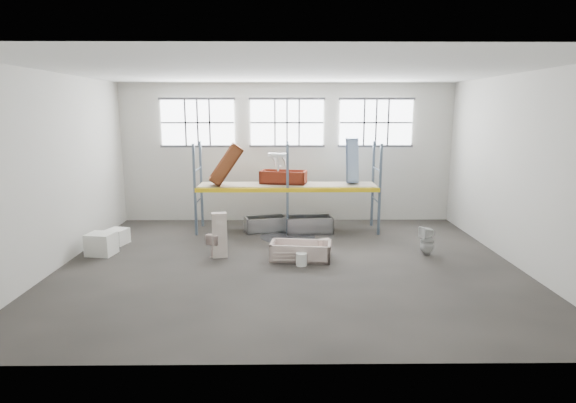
{
  "coord_description": "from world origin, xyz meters",
  "views": [
    {
      "loc": [
        -0.14,
        -11.81,
        4.06
      ],
      "look_at": [
        0.0,
        1.5,
        1.4
      ],
      "focal_mm": 28.76,
      "sensor_mm": 36.0,
      "label": 1
    }
  ],
  "objects_px": {
    "bucket": "(301,259)",
    "carton_near": "(101,244)",
    "steel_tub_right": "(309,224)",
    "toilet_beige": "(217,244)",
    "rust_tub_flat": "(283,177)",
    "cistern_tall": "(220,235)",
    "steel_tub_left": "(266,224)",
    "toilet_white": "(427,241)",
    "blue_tub_upright": "(352,160)",
    "bathtub_beige": "(301,251)"
  },
  "relations": [
    {
      "from": "toilet_beige",
      "to": "carton_near",
      "type": "distance_m",
      "value": 3.3
    },
    {
      "from": "bathtub_beige",
      "to": "toilet_beige",
      "type": "bearing_deg",
      "value": 176.8
    },
    {
      "from": "steel_tub_left",
      "to": "steel_tub_right",
      "type": "bearing_deg",
      "value": -7.22
    },
    {
      "from": "bathtub_beige",
      "to": "bucket",
      "type": "height_order",
      "value": "bathtub_beige"
    },
    {
      "from": "bathtub_beige",
      "to": "steel_tub_right",
      "type": "height_order",
      "value": "steel_tub_right"
    },
    {
      "from": "toilet_beige",
      "to": "toilet_white",
      "type": "xyz_separation_m",
      "value": [
        5.95,
        -0.07,
        0.08
      ]
    },
    {
      "from": "steel_tub_right",
      "to": "rust_tub_flat",
      "type": "bearing_deg",
      "value": 150.79
    },
    {
      "from": "cistern_tall",
      "to": "steel_tub_left",
      "type": "relative_size",
      "value": 0.91
    },
    {
      "from": "steel_tub_left",
      "to": "rust_tub_flat",
      "type": "bearing_deg",
      "value": 26.11
    },
    {
      "from": "rust_tub_flat",
      "to": "blue_tub_upright",
      "type": "height_order",
      "value": "blue_tub_upright"
    },
    {
      "from": "steel_tub_right",
      "to": "blue_tub_upright",
      "type": "height_order",
      "value": "blue_tub_upright"
    },
    {
      "from": "toilet_white",
      "to": "rust_tub_flat",
      "type": "relative_size",
      "value": 0.54
    },
    {
      "from": "cistern_tall",
      "to": "blue_tub_upright",
      "type": "bearing_deg",
      "value": 26.53
    },
    {
      "from": "toilet_beige",
      "to": "rust_tub_flat",
      "type": "height_order",
      "value": "rust_tub_flat"
    },
    {
      "from": "toilet_beige",
      "to": "bathtub_beige",
      "type": "bearing_deg",
      "value": -169.91
    },
    {
      "from": "cistern_tall",
      "to": "carton_near",
      "type": "xyz_separation_m",
      "value": [
        -3.4,
        0.24,
        -0.32
      ]
    },
    {
      "from": "cistern_tall",
      "to": "steel_tub_left",
      "type": "bearing_deg",
      "value": 56.8
    },
    {
      "from": "cistern_tall",
      "to": "toilet_white",
      "type": "distance_m",
      "value": 5.85
    },
    {
      "from": "steel_tub_right",
      "to": "toilet_white",
      "type": "bearing_deg",
      "value": -37.51
    },
    {
      "from": "steel_tub_right",
      "to": "bucket",
      "type": "height_order",
      "value": "steel_tub_right"
    },
    {
      "from": "toilet_white",
      "to": "blue_tub_upright",
      "type": "xyz_separation_m",
      "value": [
        -1.75,
        2.93,
        1.98
      ]
    },
    {
      "from": "cistern_tall",
      "to": "steel_tub_right",
      "type": "distance_m",
      "value": 3.7
    },
    {
      "from": "carton_near",
      "to": "rust_tub_flat",
      "type": "bearing_deg",
      "value": 28.36
    },
    {
      "from": "bathtub_beige",
      "to": "toilet_white",
      "type": "xyz_separation_m",
      "value": [
        3.6,
        0.36,
        0.17
      ]
    },
    {
      "from": "toilet_white",
      "to": "toilet_beige",
      "type": "bearing_deg",
      "value": -107.95
    },
    {
      "from": "steel_tub_right",
      "to": "toilet_beige",
      "type": "bearing_deg",
      "value": -138.92
    },
    {
      "from": "cistern_tall",
      "to": "bucket",
      "type": "bearing_deg",
      "value": -28.64
    },
    {
      "from": "cistern_tall",
      "to": "blue_tub_upright",
      "type": "xyz_separation_m",
      "value": [
        4.1,
        3.03,
        1.76
      ]
    },
    {
      "from": "toilet_white",
      "to": "steel_tub_right",
      "type": "relative_size",
      "value": 0.54
    },
    {
      "from": "cistern_tall",
      "to": "toilet_white",
      "type": "xyz_separation_m",
      "value": [
        5.85,
        0.1,
        -0.22
      ]
    },
    {
      "from": "bathtub_beige",
      "to": "toilet_beige",
      "type": "xyz_separation_m",
      "value": [
        -2.36,
        0.43,
        0.09
      ]
    },
    {
      "from": "bathtub_beige",
      "to": "rust_tub_flat",
      "type": "xyz_separation_m",
      "value": [
        -0.47,
        3.31,
        1.58
      ]
    },
    {
      "from": "toilet_beige",
      "to": "toilet_white",
      "type": "relative_size",
      "value": 0.81
    },
    {
      "from": "bucket",
      "to": "cistern_tall",
      "type": "bearing_deg",
      "value": 161.32
    },
    {
      "from": "carton_near",
      "to": "blue_tub_upright",
      "type": "bearing_deg",
      "value": 20.38
    },
    {
      "from": "steel_tub_left",
      "to": "bucket",
      "type": "distance_m",
      "value": 3.67
    },
    {
      "from": "bathtub_beige",
      "to": "carton_near",
      "type": "relative_size",
      "value": 2.27
    },
    {
      "from": "bathtub_beige",
      "to": "cistern_tall",
      "type": "relative_size",
      "value": 1.31
    },
    {
      "from": "toilet_beige",
      "to": "steel_tub_right",
      "type": "bearing_deg",
      "value": -118.45
    },
    {
      "from": "steel_tub_left",
      "to": "carton_near",
      "type": "relative_size",
      "value": 1.91
    },
    {
      "from": "toilet_beige",
      "to": "cistern_tall",
      "type": "xyz_separation_m",
      "value": [
        0.1,
        -0.17,
        0.3
      ]
    },
    {
      "from": "bathtub_beige",
      "to": "cistern_tall",
      "type": "xyz_separation_m",
      "value": [
        -2.25,
        0.26,
        0.39
      ]
    },
    {
      "from": "carton_near",
      "to": "toilet_beige",
      "type": "bearing_deg",
      "value": -1.3
    },
    {
      "from": "cistern_tall",
      "to": "bucket",
      "type": "relative_size",
      "value": 3.71
    },
    {
      "from": "toilet_beige",
      "to": "carton_near",
      "type": "bearing_deg",
      "value": 19.17
    },
    {
      "from": "bucket",
      "to": "carton_near",
      "type": "relative_size",
      "value": 0.47
    },
    {
      "from": "cistern_tall",
      "to": "toilet_white",
      "type": "relative_size",
      "value": 1.53
    },
    {
      "from": "rust_tub_flat",
      "to": "bathtub_beige",
      "type": "bearing_deg",
      "value": -81.91
    },
    {
      "from": "bathtub_beige",
      "to": "rust_tub_flat",
      "type": "distance_m",
      "value": 3.69
    },
    {
      "from": "bathtub_beige",
      "to": "steel_tub_left",
      "type": "relative_size",
      "value": 1.19
    }
  ]
}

